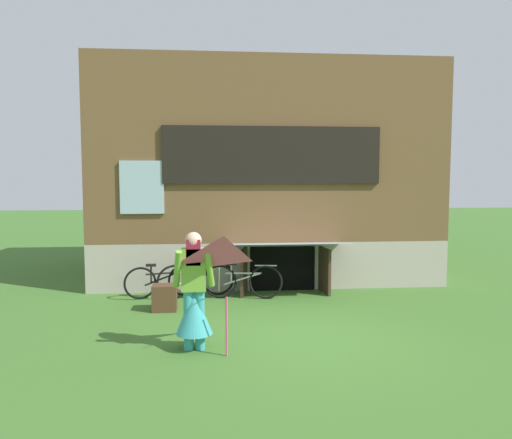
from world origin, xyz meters
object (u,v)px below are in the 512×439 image
Objects in this scene: bicycle_silver at (243,281)px; wooden_crate at (165,298)px; bicycle_black at (162,281)px; bicycle_yellow at (196,279)px; kite at (224,265)px; person at (194,300)px.

bicycle_silver is 3.36× the size of wooden_crate.
bicycle_black is at bearing 97.99° from wooden_crate.
bicycle_black is at bearing 162.67° from bicycle_yellow.
kite reaches higher than wooden_crate.
person is 1.05× the size of bicycle_silver.
kite is at bearing -87.83° from bicycle_black.
bicycle_black is at bearing 93.78° from person.
kite is 1.06× the size of bicycle_black.
person is 0.89m from kite.
kite reaches higher than bicycle_black.
kite is at bearing -61.26° from person.
kite is at bearing -98.16° from bicycle_yellow.
person is at bearing -91.96° from bicycle_black.
person is 3.27m from bicycle_black.
bicycle_silver is 1.68m from wooden_crate.
bicycle_silver is (0.46, 3.44, -0.95)m from kite.
bicycle_silver is at bearing 82.36° from kite.
bicycle_black is (-0.69, 0.02, -0.02)m from bicycle_yellow.
wooden_crate is (-1.49, -0.77, -0.12)m from bicycle_silver.
wooden_crate is at bearing -97.43° from bicycle_black.
bicycle_yellow reaches higher than bicycle_black.
bicycle_yellow is at bearing 60.79° from wooden_crate.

